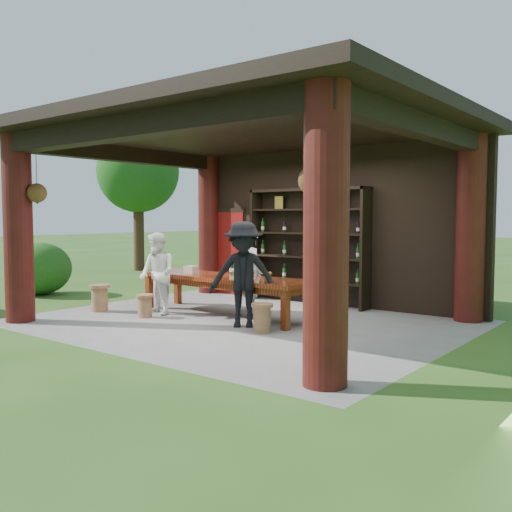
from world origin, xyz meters
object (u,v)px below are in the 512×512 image
Objects in this scene: tasting_table at (224,282)px; stool_near_left at (145,305)px; host at (251,271)px; guest_woman at (157,274)px; stool_near_right at (262,317)px; stool_far_left at (100,297)px; wine_shelf at (307,246)px; guest_man at (243,274)px; napkin_basket at (191,269)px.

stool_near_left is (-1.02, -1.07, -0.41)m from tasting_table.
guest_woman is at bearing 72.03° from host.
stool_far_left is (-3.77, -0.35, 0.03)m from stool_near_right.
wine_shelf is at bearing 64.92° from stool_near_left.
host is 1.83m from guest_woman.
guest_man is (2.02, 0.42, 0.67)m from stool_near_left.
stool_far_left is at bearing -174.70° from stool_near_right.
tasting_table is 1.23m from guest_man.
tasting_table is at bearing 27.74° from stool_far_left.
stool_far_left is at bearing -175.20° from stool_near_left.
guest_man is (3.24, 0.52, 0.61)m from stool_far_left.
wine_shelf reaches higher than guest_woman.
stool_far_left is 0.34× the size of host.
stool_near_left is 0.66m from guest_woman.
host is (-1.42, 1.51, 0.54)m from stool_near_right.
guest_woman is 0.75m from napkin_basket.
host reaches higher than guest_woman.
stool_near_right is at bearing 5.30° from stool_far_left.
tasting_table is 1.29m from guest_woman.
wine_shelf is 1.57× the size of guest_man.
host is at bearing 34.35° from napkin_basket.
napkin_basket is at bearing 41.06° from stool_far_left.
stool_near_right is at bearing -19.06° from napkin_basket.
stool_near_right is 0.89× the size of stool_far_left.
host is 6.05× the size of napkin_basket.
tasting_table is 2.13× the size of guest_man.
host is 1.00× the size of guest_woman.
tasting_table reaches higher than stool_far_left.
wine_shelf is 5.30× the size of stool_far_left.
stool_near_right is (1.53, -0.83, -0.39)m from tasting_table.
stool_near_right is 0.26× the size of guest_man.
tasting_table is at bearing 102.47° from host.
stool_far_left reaches higher than stool_near_left.
stool_near_right is (1.05, -2.96, -0.98)m from wine_shelf.
guest_woman reaches higher than stool_near_right.
guest_man is (1.00, -0.66, 0.26)m from tasting_table.
host is at bearing 88.20° from guest_man.
wine_shelf is 3.28m from guest_woman.
stool_far_left is 3.04m from host.
guest_man is at bearing 145.28° from host.
guest_man is 6.87× the size of napkin_basket.
stool_far_left is at bearing -129.38° from wine_shelf.
tasting_table is at bearing -102.70° from wine_shelf.
wine_shelf is 1.56m from host.
host is 1.61m from guest_man.
guest_man reaches higher than stool_near_left.
wine_shelf reaches higher than napkin_basket.
wine_shelf reaches higher than tasting_table.
tasting_table is 8.93× the size of stool_near_left.
wine_shelf reaches higher than stool_far_left.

